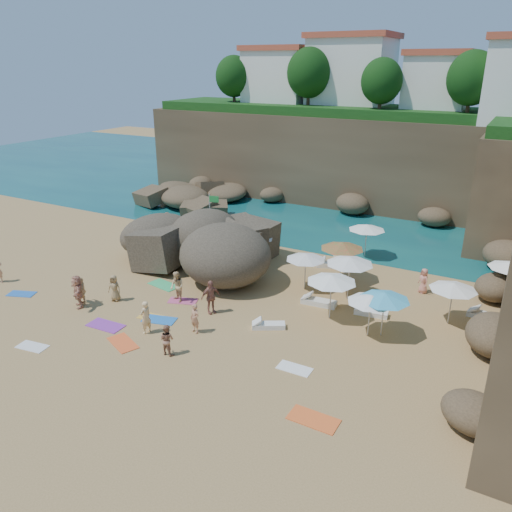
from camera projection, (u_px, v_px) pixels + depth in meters
The scene contains 46 objects.
ground at pixel (199, 300), 28.13m from camera, with size 120.00×120.00×0.00m, color tan.
seawater at pixel (362, 189), 52.63m from camera, with size 120.00×120.00×0.00m, color #0C4751.
cliff_back at pixel (370, 160), 46.20m from camera, with size 44.00×8.00×8.00m, color brown.
rock_promontory at pixel (200, 207), 46.12m from camera, with size 12.00×7.00×2.00m, color brown, non-canonical shape.
clifftop_buildings at pixel (390, 78), 43.79m from camera, with size 28.48×9.48×7.00m.
clifftop_trees at pixel (392, 80), 37.84m from camera, with size 35.60×23.82×4.40m.
marina_masts at pixel (229, 148), 58.94m from camera, with size 3.10×0.10×6.00m.
rock_outcrop at pixel (201, 266), 32.74m from camera, with size 8.65×6.48×3.46m, color brown, non-canonical shape.
flag_pole at pixel (211, 214), 35.20m from camera, with size 0.76×0.20×3.93m.
parasol_0 at pixel (306, 257), 28.80m from camera, with size 2.33×2.33×2.20m.
parasol_1 at pixel (367, 227), 33.55m from camera, with size 2.47×2.47×2.33m.
parasol_2 at pixel (350, 261), 27.52m from camera, with size 2.63×2.63×2.49m.
parasol_3 at pixel (511, 265), 27.49m from camera, with size 2.38×2.38×2.25m.
parasol_5 at pixel (258, 237), 32.85m from camera, with size 2.04×2.04×1.93m.
parasol_6 at pixel (342, 246), 29.78m from camera, with size 2.63×2.63×2.48m.
parasol_7 at pixel (332, 279), 25.37m from camera, with size 2.57×2.57×2.43m.
parasol_8 at pixel (454, 286), 24.90m from camera, with size 2.37×2.37×2.25m.
parasol_10 at pixel (385, 296), 23.71m from camera, with size 2.44×2.44×2.30m.
parasol_11 at pixel (371, 299), 23.76m from camera, with size 2.29×2.29×2.16m.
lounger_0 at pixel (332, 265), 32.56m from camera, with size 1.99×0.66×0.31m, color white.
lounger_1 at pixel (346, 257), 33.83m from camera, with size 1.82×0.61×0.28m, color white.
lounger_2 at pixel (371, 313), 26.38m from camera, with size 1.73×0.58×0.27m, color white.
lounger_3 at pixel (319, 302), 27.50m from camera, with size 1.93×0.64×0.30m, color silver.
lounger_4 at pixel (487, 317), 25.93m from camera, with size 1.91×0.64×0.30m, color silver.
lounger_5 at pixel (269, 326), 25.11m from camera, with size 1.66×0.55×0.26m, color white.
towel_0 at pixel (22, 294), 28.80m from camera, with size 1.55×0.77×0.03m, color blue.
towel_2 at pixel (123, 343), 23.78m from camera, with size 1.80×0.90×0.03m, color #FF5F28.
towel_3 at pixel (164, 285), 29.95m from camera, with size 1.94×0.97×0.03m, color #36C06F.
towel_5 at pixel (32, 347), 23.47m from camera, with size 1.48×0.74×0.03m, color white.
towel_6 at pixel (106, 325), 25.35m from camera, with size 1.91×0.95×0.03m, color purple.
towel_8 at pixel (159, 320), 25.91m from camera, with size 1.73×0.87×0.03m, color blue.
towel_9 at pixel (183, 301), 27.97m from camera, with size 1.61×0.80×0.03m, color #CC4F82.
towel_10 at pixel (313, 419), 18.69m from camera, with size 1.90×0.95×0.03m, color orange.
towel_12 at pixel (153, 317), 26.17m from camera, with size 1.53×0.76×0.03m, color #F1B23F.
towel_13 at pixel (295, 368), 21.79m from camera, with size 1.52×0.76×0.03m, color white.
person_stand_1 at pixel (167, 340), 22.65m from camera, with size 0.72×0.56×1.49m, color #A66F53.
person_stand_2 at pixel (251, 231), 37.12m from camera, with size 0.99×0.41×1.53m, color #D8AD7A.
person_stand_3 at pixel (211, 297), 26.32m from camera, with size 1.10×0.46×1.87m, color #9E614F.
person_stand_4 at pixel (424, 281), 28.75m from camera, with size 0.73×0.40×1.49m, color tan.
person_stand_5 at pixel (167, 224), 38.11m from camera, with size 1.76×0.51×1.90m, color tan.
person_stand_6 at pixel (146, 317), 24.41m from camera, with size 0.62×0.41×1.71m, color #EFC588.
person_lie_1 at pixel (84, 301), 27.59m from camera, with size 0.91×1.55×0.38m, color #EFC388.
person_lie_2 at pixel (115, 297), 27.96m from camera, with size 0.73×1.50×0.40m, color #9F7F4F.
person_lie_3 at pixel (79, 303), 27.23m from camera, with size 1.69×1.82×0.49m, color tan.
person_lie_4 at pixel (195, 329), 24.67m from camera, with size 0.55×1.49×0.36m, color tan.
person_lie_5 at pixel (178, 296), 27.79m from camera, with size 0.85×1.74×0.66m, color #D7B27A.
Camera 1 is at (14.97, -20.66, 12.52)m, focal length 35.00 mm.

